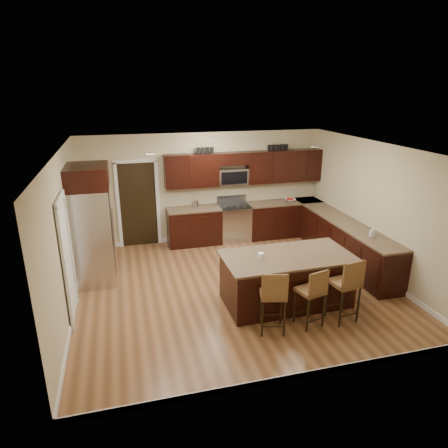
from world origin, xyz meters
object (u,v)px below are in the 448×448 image
object	(u,v)px
range	(234,222)
island	(286,280)
stool_left	(273,295)
stool_mid	(313,291)
stool_right	(347,283)
refrigerator	(92,224)

from	to	relation	value
range	island	xyz separation A→B (m)	(0.04, -3.24, -0.04)
stool_left	range	bearing A→B (deg)	96.13
stool_mid	stool_right	distance (m)	0.61
stool_right	refrigerator	distance (m)	4.84
range	stool_right	world-z (taller)	stool_right
range	refrigerator	xyz separation A→B (m)	(-3.30, -1.45, 0.73)
stool_mid	stool_right	size ratio (longest dim) A/B	0.91
island	stool_right	world-z (taller)	stool_right
stool_mid	refrigerator	size ratio (longest dim) A/B	0.44
stool_right	stool_left	bearing A→B (deg)	170.47
range	refrigerator	bearing A→B (deg)	-156.26
island	stool_right	xyz separation A→B (m)	(0.69, -0.85, 0.28)
stool_right	refrigerator	world-z (taller)	refrigerator
stool_mid	stool_right	bearing A→B (deg)	-14.95
range	stool_mid	world-z (taller)	range
stool_left	stool_mid	size ratio (longest dim) A/B	1.05
range	stool_left	distance (m)	4.13
stool_right	island	bearing A→B (deg)	119.86
range	stool_left	bearing A→B (deg)	-97.64
refrigerator	range	bearing A→B (deg)	23.74
refrigerator	stool_mid	bearing A→B (deg)	-37.49
stool_left	stool_mid	world-z (taller)	stool_left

